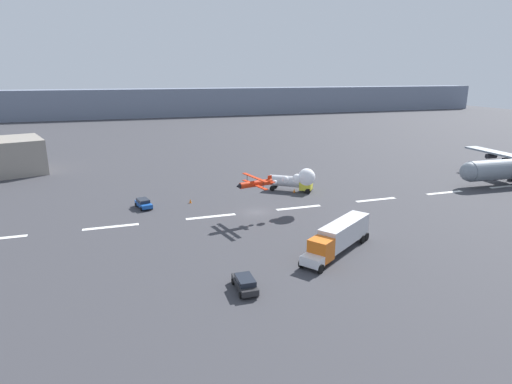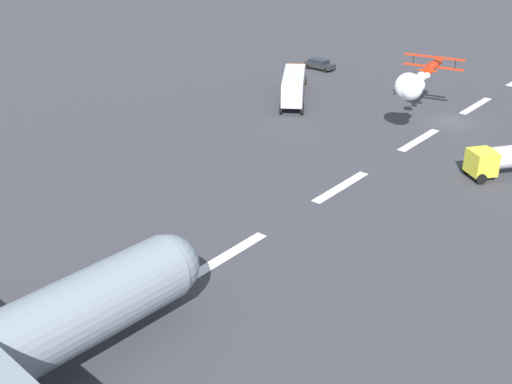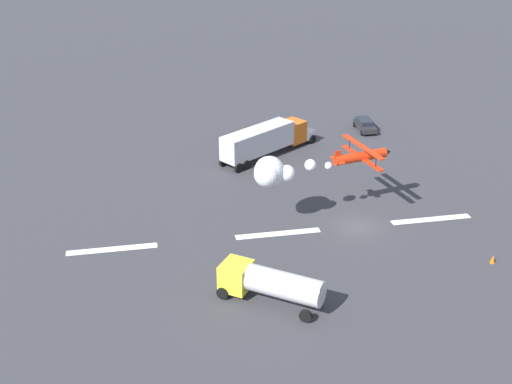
{
  "view_description": "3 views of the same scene",
  "coord_description": "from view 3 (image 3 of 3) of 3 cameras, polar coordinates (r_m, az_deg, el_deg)",
  "views": [
    {
      "loc": [
        -20.95,
        -63.49,
        21.91
      ],
      "look_at": [
        -1.15,
        -3.32,
        4.38
      ],
      "focal_mm": 30.05,
      "sensor_mm": 36.0,
      "label": 1
    },
    {
      "loc": [
        66.66,
        26.79,
        24.22
      ],
      "look_at": [
        34.62,
        0.0,
        3.93
      ],
      "focal_mm": 44.11,
      "sensor_mm": 36.0,
      "label": 2
    },
    {
      "loc": [
        19.68,
        52.64,
        30.32
      ],
      "look_at": [
        9.82,
        0.86,
        4.91
      ],
      "focal_mm": 46.72,
      "sensor_mm": 36.0,
      "label": 3
    }
  ],
  "objects": [
    {
      "name": "fuel_tanker_truck",
      "position": [
        51.77,
        1.18,
        -7.78
      ],
      "size": [
        8.12,
        6.89,
        2.9
      ],
      "color": "yellow",
      "rests_on": "ground"
    },
    {
      "name": "traffic_cone_near",
      "position": [
        60.82,
        19.61,
        -5.42
      ],
      "size": [
        0.44,
        0.44,
        0.75
      ],
      "primitive_type": "cone",
      "color": "orange",
      "rests_on": "ground"
    },
    {
      "name": "traffic_cone_far",
      "position": [
        53.57,
        0.78,
        -8.25
      ],
      "size": [
        0.44,
        0.44,
        0.75
      ],
      "primitive_type": "cone",
      "color": "orange",
      "rests_on": "ground"
    },
    {
      "name": "semi_truck_orange",
      "position": [
        78.11,
        0.9,
        4.57
      ],
      "size": [
        12.9,
        10.05,
        3.7
      ],
      "color": "silver",
      "rests_on": "ground"
    },
    {
      "name": "runway_stripe_6",
      "position": [
        60.82,
        -12.22,
        -4.81
      ],
      "size": [
        8.0,
        0.9,
        0.01
      ],
      "primitive_type": "cube",
      "color": "white",
      "rests_on": "ground"
    },
    {
      "name": "stunt_biplane_red",
      "position": [
        61.12,
        2.51,
        1.92
      ],
      "size": [
        14.24,
        6.85,
        2.8
      ],
      "color": "red"
    },
    {
      "name": "followme_car_yellow",
      "position": [
        87.64,
        9.3,
        5.72
      ],
      "size": [
        2.1,
        4.55,
        1.52
      ],
      "color": "#262628",
      "rests_on": "ground"
    },
    {
      "name": "ground_plane",
      "position": [
        63.85,
        8.56,
        -2.92
      ],
      "size": [
        440.0,
        440.0,
        0.0
      ],
      "primitive_type": "plane",
      "color": "#38383D",
      "rests_on": "ground"
    },
    {
      "name": "runway_stripe_4",
      "position": [
        66.57,
        14.74,
        -2.27
      ],
      "size": [
        8.0,
        0.9,
        0.01
      ],
      "primitive_type": "cube",
      "color": "white",
      "rests_on": "ground"
    },
    {
      "name": "runway_stripe_5",
      "position": [
        61.94,
        1.9,
        -3.58
      ],
      "size": [
        8.0,
        0.9,
        0.01
      ],
      "primitive_type": "cube",
      "color": "white",
      "rests_on": "ground"
    }
  ]
}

